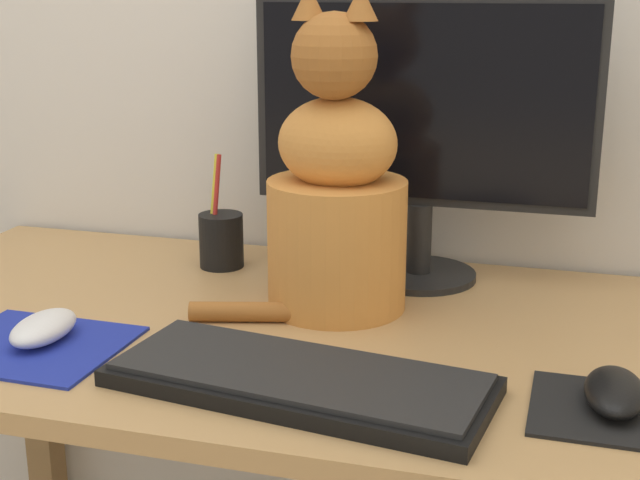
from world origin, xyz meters
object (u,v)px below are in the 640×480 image
object	(u,v)px
computer_mouse_left	(44,328)
computer_mouse_right	(615,392)
keyboard	(299,379)
cat	(336,194)
pen_cup	(221,239)
monitor	(423,123)

from	to	relation	value
computer_mouse_left	computer_mouse_right	world-z (taller)	computer_mouse_left
keyboard	computer_mouse_right	world-z (taller)	computer_mouse_right
computer_mouse_left	computer_mouse_right	distance (m)	0.66
computer_mouse_right	cat	size ratio (longest dim) A/B	0.27
computer_mouse_left	cat	size ratio (longest dim) A/B	0.26
computer_mouse_left	cat	world-z (taller)	cat
cat	pen_cup	size ratio (longest dim) A/B	2.42
monitor	computer_mouse_left	xyz separation A→B (m)	(-0.39, -0.37, -0.21)
computer_mouse_left	cat	xyz separation A→B (m)	(0.30, 0.22, 0.14)
cat	monitor	bearing A→B (deg)	65.48
keyboard	computer_mouse_left	world-z (taller)	computer_mouse_left
keyboard	cat	distance (m)	0.30
keyboard	computer_mouse_left	bearing A→B (deg)	-178.46
cat	pen_cup	world-z (taller)	cat
monitor	pen_cup	world-z (taller)	monitor
cat	pen_cup	bearing A→B (deg)	154.78
keyboard	pen_cup	size ratio (longest dim) A/B	2.48
monitor	computer_mouse_right	distance (m)	0.50
keyboard	pen_cup	xyz separation A→B (m)	(-0.24, 0.38, 0.03)
keyboard	cat	world-z (taller)	cat
monitor	computer_mouse_left	bearing A→B (deg)	-136.47
cat	computer_mouse_left	bearing A→B (deg)	-139.08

